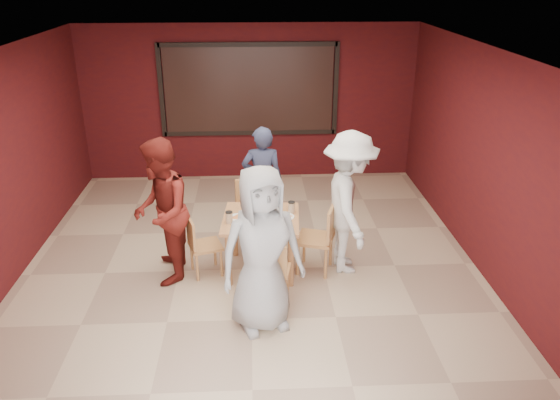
{
  "coord_description": "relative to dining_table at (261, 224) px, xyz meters",
  "views": [
    {
      "loc": [
        0.06,
        -6.28,
        3.72
      ],
      "look_at": [
        0.38,
        -0.01,
        1.0
      ],
      "focal_mm": 35.0,
      "sensor_mm": 36.0,
      "label": 1
    }
  ],
  "objects": [
    {
      "name": "chair_back",
      "position": [
        -0.09,
        0.8,
        -0.13
      ],
      "size": [
        0.57,
        0.57,
        0.95
      ],
      "color": "tan",
      "rests_on": "floor"
    },
    {
      "name": "diner_right",
      "position": [
        1.12,
        0.0,
        0.27
      ],
      "size": [
        0.72,
        1.22,
        1.87
      ],
      "primitive_type": "imported",
      "rotation": [
        0.0,
        0.0,
        1.59
      ],
      "color": "white",
      "rests_on": "floor"
    },
    {
      "name": "window_blinds",
      "position": [
        -0.13,
        3.46,
        0.98
      ],
      "size": [
        3.0,
        0.02,
        1.5
      ],
      "primitive_type": "cube",
      "color": "black"
    },
    {
      "name": "chair_front",
      "position": [
        0.08,
        -0.87,
        -0.17
      ],
      "size": [
        0.5,
        0.5,
        0.88
      ],
      "color": "tan",
      "rests_on": "floor"
    },
    {
      "name": "diner_left",
      "position": [
        -1.23,
        -0.12,
        0.26
      ],
      "size": [
        0.76,
        0.95,
        1.85
      ],
      "primitive_type": "imported",
      "rotation": [
        0.0,
        0.0,
        -1.5
      ],
      "color": "maroon",
      "rests_on": "floor"
    },
    {
      "name": "diner_back",
      "position": [
        0.04,
        1.13,
        0.15
      ],
      "size": [
        0.6,
        0.39,
        1.63
      ],
      "primitive_type": "imported",
      "rotation": [
        0.0,
        0.0,
        3.14
      ],
      "color": "#2F3654",
      "rests_on": "floor"
    },
    {
      "name": "floor",
      "position": [
        -0.13,
        0.01,
        -0.67
      ],
      "size": [
        7.0,
        7.0,
        0.0
      ],
      "primitive_type": "plane",
      "color": "#C9AE8B",
      "rests_on": "ground"
    },
    {
      "name": "chair_right",
      "position": [
        0.77,
        -0.07,
        -0.14
      ],
      "size": [
        0.57,
        0.57,
        0.93
      ],
      "color": "tan",
      "rests_on": "floor"
    },
    {
      "name": "dining_table",
      "position": [
        0.0,
        0.0,
        0.0
      ],
      "size": [
        1.03,
        1.03,
        0.91
      ],
      "color": "#C07D4E",
      "rests_on": "floor"
    },
    {
      "name": "chair_left",
      "position": [
        -0.78,
        -0.07,
        -0.21
      ],
      "size": [
        0.49,
        0.49,
        0.8
      ],
      "color": "tan",
      "rests_on": "floor"
    },
    {
      "name": "diner_front",
      "position": [
        -0.01,
        -1.18,
        0.27
      ],
      "size": [
        1.06,
        0.86,
        1.88
      ],
      "primitive_type": "imported",
      "rotation": [
        0.0,
        0.0,
        0.33
      ],
      "color": "#A0A0A0",
      "rests_on": "floor"
    }
  ]
}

